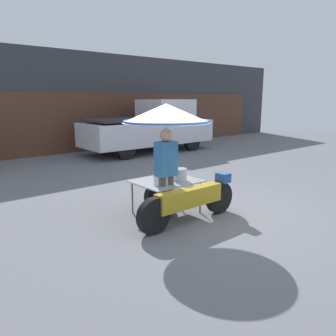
# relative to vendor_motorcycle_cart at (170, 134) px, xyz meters

# --- Properties ---
(ground_plane) EXTENTS (36.00, 36.00, 0.00)m
(ground_plane) POSITION_rel_vendor_motorcycle_cart_xyz_m (0.53, -0.32, -1.53)
(ground_plane) COLOR slate
(shopfront_building) EXTENTS (28.00, 2.06, 4.02)m
(shopfront_building) POSITION_rel_vendor_motorcycle_cart_xyz_m (0.53, 9.09, 0.47)
(shopfront_building) COLOR #38383D
(shopfront_building) RESTS_ON ground
(vendor_motorcycle_cart) EXTENTS (2.18, 1.61, 2.07)m
(vendor_motorcycle_cart) POSITION_rel_vendor_motorcycle_cart_xyz_m (0.00, 0.00, 0.00)
(vendor_motorcycle_cart) COLOR black
(vendor_motorcycle_cart) RESTS_ON ground
(vendor_person) EXTENTS (0.38, 0.22, 1.65)m
(vendor_person) POSITION_rel_vendor_motorcycle_cart_xyz_m (-0.22, -0.16, -0.60)
(vendor_person) COLOR #4C473D
(vendor_person) RESTS_ON ground
(pickup_truck) EXTENTS (5.49, 1.96, 2.12)m
(pickup_truck) POSITION_rel_vendor_motorcycle_cart_xyz_m (4.25, 6.23, -0.53)
(pickup_truck) COLOR black
(pickup_truck) RESTS_ON ground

